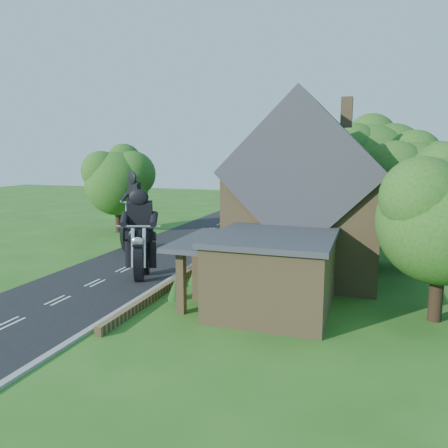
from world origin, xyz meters
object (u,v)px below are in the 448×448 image
(house, at_px, (307,199))
(annex, at_px, (270,271))
(motorcycle_follow, at_px, (136,239))
(garden_wall, at_px, (202,264))
(motorcycle_lead, at_px, (142,266))

(house, height_order, annex, house)
(house, xyz_separation_m, motorcycle_follow, (-12.44, 1.90, -3.48))
(garden_wall, distance_m, motorcycle_lead, 4.16)
(motorcycle_follow, bearing_deg, garden_wall, -170.75)
(garden_wall, relative_size, house, 2.15)
(garden_wall, bearing_deg, annex, -46.16)
(annex, xyz_separation_m, motorcycle_lead, (-7.88, 2.38, -1.01))
(garden_wall, xyz_separation_m, annex, (5.57, -5.80, 1.57))
(house, bearing_deg, motorcycle_lead, -152.54)
(annex, bearing_deg, house, 84.76)
(house, relative_size, motorcycle_lead, 6.31)
(garden_wall, height_order, motorcycle_follow, motorcycle_follow)
(motorcycle_follow, bearing_deg, house, -154.54)
(house, height_order, motorcycle_follow, house)
(garden_wall, xyz_separation_m, motorcycle_lead, (-2.31, -3.42, 0.56))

